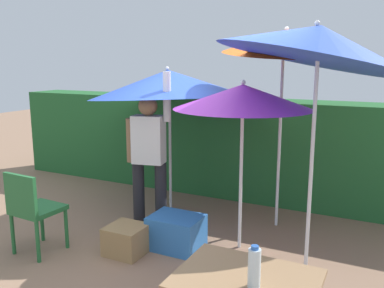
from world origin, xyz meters
TOP-DOWN VIEW (x-y plane):
  - ground_plane at (0.00, 0.00)m, footprint 24.00×24.00m
  - hedge_row at (0.00, 2.06)m, footprint 8.00×0.70m
  - umbrella_rainbow at (0.78, 1.11)m, footprint 1.46×1.45m
  - umbrella_orange at (-0.72, 1.05)m, footprint 2.12×2.11m
  - umbrella_yellow at (1.30, 0.16)m, footprint 1.82×1.78m
  - umbrella_navy at (0.57, 0.32)m, footprint 1.43×1.43m
  - person_vendor at (-0.57, 0.32)m, footprint 0.56×0.29m
  - chair_plastic at (-1.30, -0.79)m, footprint 0.46×0.46m
  - cooler_box at (-0.03, -0.01)m, footprint 0.55×0.43m
  - crate_cardboard at (-0.44, -0.35)m, footprint 0.39×0.38m
  - bottle_water at (1.36, -1.69)m, footprint 0.07×0.07m

SIDE VIEW (x-z plane):
  - ground_plane at x=0.00m, z-range 0.00..0.00m
  - crate_cardboard at x=-0.44m, z-range 0.00..0.30m
  - cooler_box at x=-0.03m, z-range 0.00..0.36m
  - chair_plastic at x=-1.30m, z-range 0.07..0.96m
  - hedge_row at x=0.00m, z-range 0.00..1.45m
  - bottle_water at x=1.36m, z-range 0.78..1.02m
  - person_vendor at x=-0.57m, z-range -0.01..1.87m
  - umbrella_navy at x=0.57m, z-range 0.73..2.54m
  - umbrella_orange at x=-0.72m, z-range 0.70..2.70m
  - umbrella_yellow at x=1.30m, z-range 0.88..3.42m
  - umbrella_rainbow at x=0.78m, z-range 0.98..3.42m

